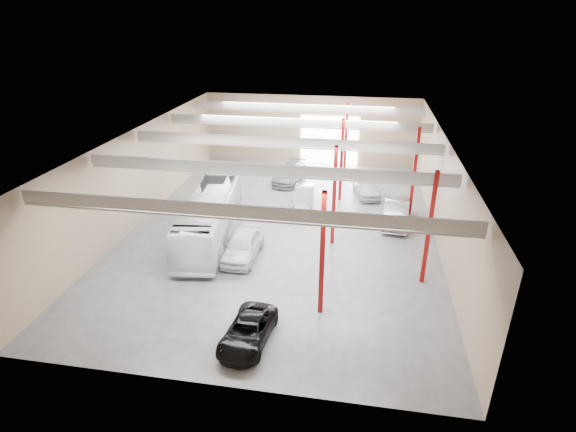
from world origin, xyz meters
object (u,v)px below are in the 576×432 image
(car_right_far, at_px, (367,187))
(car_row_c, at_px, (290,174))
(black_sedan, at_px, (248,331))
(car_row_a, at_px, (243,245))
(car_right_near, at_px, (396,213))
(coach_bus, at_px, (210,216))
(car_row_b, at_px, (304,196))

(car_right_far, bearing_deg, car_row_c, 150.06)
(car_right_far, bearing_deg, black_sedan, -117.66)
(car_row_a, bearing_deg, car_right_near, 35.08)
(black_sedan, bearing_deg, car_row_a, 111.90)
(car_row_c, height_order, car_right_far, car_right_far)
(coach_bus, relative_size, car_row_b, 2.64)
(coach_bus, xyz_separation_m, car_right_near, (13.11, 4.60, -0.80))
(black_sedan, distance_m, car_row_a, 8.47)
(car_row_b, height_order, car_right_far, car_right_far)
(coach_bus, bearing_deg, car_right_near, 12.27)
(car_row_a, bearing_deg, car_right_far, 58.36)
(car_right_near, xyz_separation_m, car_right_far, (-2.26, 5.46, -0.07))
(car_row_a, relative_size, car_row_c, 0.92)
(black_sedan, relative_size, car_right_far, 0.95)
(car_row_a, distance_m, car_right_near, 12.24)
(black_sedan, height_order, car_row_c, car_row_c)
(black_sedan, distance_m, car_right_far, 21.18)
(car_right_far, bearing_deg, car_row_a, -135.20)
(black_sedan, distance_m, car_right_near, 16.88)
(car_right_far, bearing_deg, car_row_b, -162.65)
(car_row_b, relative_size, car_row_c, 0.84)
(coach_bus, xyz_separation_m, car_row_a, (2.98, -2.27, -0.81))
(coach_bus, bearing_deg, car_right_far, 35.76)
(black_sedan, bearing_deg, car_row_b, 94.35)
(car_row_b, relative_size, car_right_far, 0.98)
(coach_bus, distance_m, car_row_c, 12.86)
(car_row_a, height_order, car_right_near, car_right_near)
(car_row_c, bearing_deg, car_right_far, -9.25)
(car_row_a, bearing_deg, coach_bus, 143.54)
(coach_bus, height_order, car_row_a, coach_bus)
(coach_bus, bearing_deg, car_row_b, 44.04)
(coach_bus, height_order, car_right_far, coach_bus)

